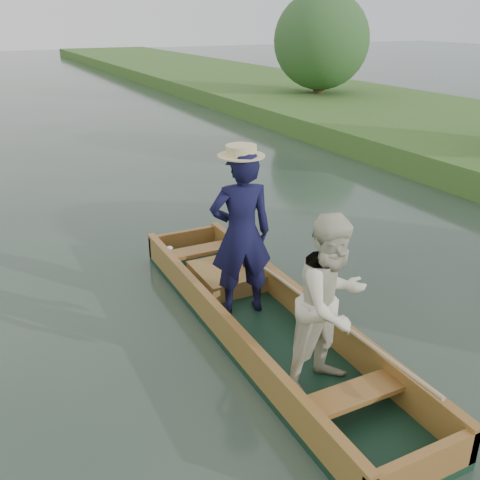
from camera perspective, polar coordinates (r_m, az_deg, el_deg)
name	(u,v)px	position (r m, az deg, el deg)	size (l,w,h in m)	color
ground	(263,334)	(6.23, 2.52, -10.02)	(120.00, 120.00, 0.00)	#283D30
trees_far	(108,55)	(15.09, -13.95, 18.56)	(22.80, 16.25, 4.38)	#47331E
punt	(275,287)	(5.74, 3.80, -5.05)	(1.12, 5.00, 2.07)	black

